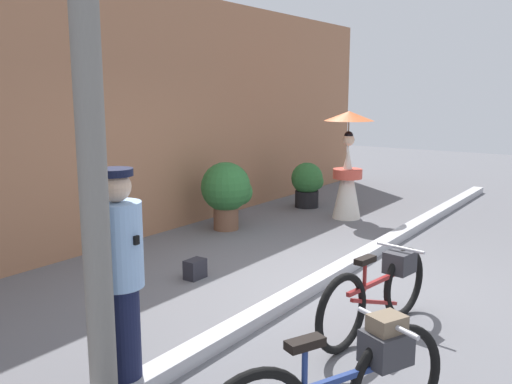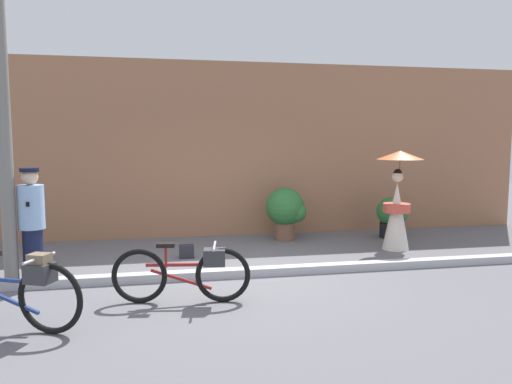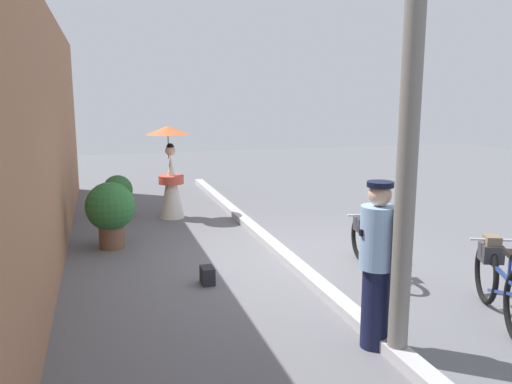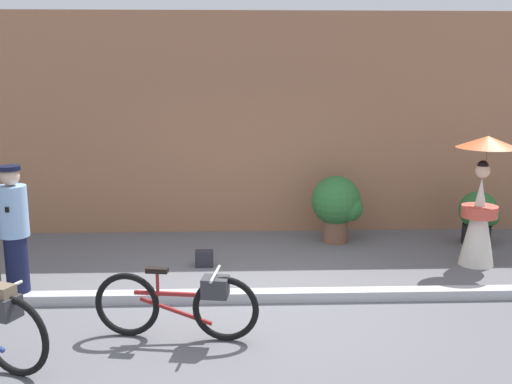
# 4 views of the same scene
# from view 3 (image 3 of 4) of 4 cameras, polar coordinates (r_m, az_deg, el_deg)

# --- Properties ---
(ground_plane) EXTENTS (30.00, 30.00, 0.00)m
(ground_plane) POSITION_cam_3_polar(r_m,az_deg,el_deg) (7.69, 3.26, -7.50)
(ground_plane) COLOR slate
(building_wall) EXTENTS (14.00, 0.40, 3.59)m
(building_wall) POSITION_cam_3_polar(r_m,az_deg,el_deg) (6.93, -23.35, 4.86)
(building_wall) COLOR #9E6B4C
(building_wall) RESTS_ON ground_plane
(sidewalk_curb) EXTENTS (14.00, 0.20, 0.12)m
(sidewalk_curb) POSITION_cam_3_polar(r_m,az_deg,el_deg) (7.67, 3.26, -7.07)
(sidewalk_curb) COLOR #B2B2B7
(sidewalk_curb) RESTS_ON ground_plane
(bicycle_near_officer) EXTENTS (1.68, 0.48, 0.74)m
(bicycle_near_officer) POSITION_cam_3_polar(r_m,az_deg,el_deg) (7.33, 12.59, -5.53)
(bicycle_near_officer) COLOR black
(bicycle_near_officer) RESTS_ON ground_plane
(bicycle_far_side) EXTENTS (1.64, 0.78, 0.83)m
(bicycle_far_side) POSITION_cam_3_polar(r_m,az_deg,el_deg) (6.21, 25.26, -8.75)
(bicycle_far_side) COLOR black
(bicycle_far_side) RESTS_ON ground_plane
(person_officer) EXTENTS (0.34, 0.38, 1.62)m
(person_officer) POSITION_cam_3_polar(r_m,az_deg,el_deg) (5.01, 13.20, -7.45)
(person_officer) COLOR #141938
(person_officer) RESTS_ON ground_plane
(person_with_parasol) EXTENTS (0.83, 0.83, 1.80)m
(person_with_parasol) POSITION_cam_3_polar(r_m,az_deg,el_deg) (10.23, -9.41, 2.26)
(person_with_parasol) COLOR silver
(person_with_parasol) RESTS_ON ground_plane
(potted_plant_by_door) EXTENTS (0.60, 0.58, 0.83)m
(potted_plant_by_door) POSITION_cam_3_polar(r_m,az_deg,el_deg) (10.64, -14.93, -0.21)
(potted_plant_by_door) COLOR black
(potted_plant_by_door) RESTS_ON ground_plane
(potted_plant_small) EXTENTS (0.79, 0.77, 1.06)m
(potted_plant_small) POSITION_cam_3_polar(r_m,az_deg,el_deg) (8.46, -15.66, -1.89)
(potted_plant_small) COLOR brown
(potted_plant_small) RESTS_ON ground_plane
(backpack_on_pavement) EXTENTS (0.25, 0.16, 0.22)m
(backpack_on_pavement) POSITION_cam_3_polar(r_m,az_deg,el_deg) (6.75, -5.34, -9.10)
(backpack_on_pavement) COLOR #26262D
(backpack_on_pavement) RESTS_ON ground_plane
(utility_pole) EXTENTS (0.18, 0.18, 4.80)m
(utility_pole) POSITION_cam_3_polar(r_m,az_deg,el_deg) (4.61, 16.70, 10.32)
(utility_pole) COLOR slate
(utility_pole) RESTS_ON ground_plane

